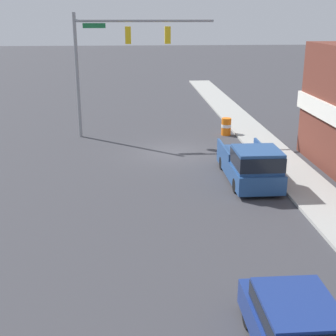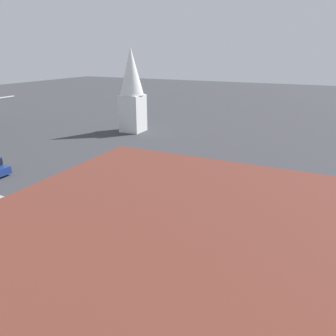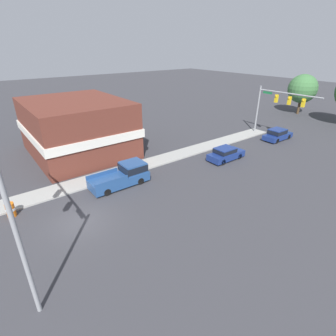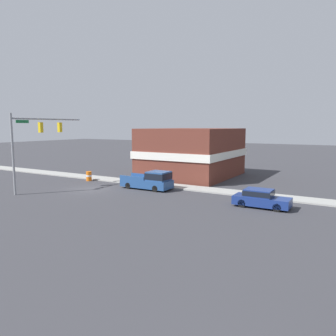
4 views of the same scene
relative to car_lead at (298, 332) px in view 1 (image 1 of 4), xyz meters
name	(u,v)px [view 1 (image 1 of 4)]	position (x,y,z in m)	size (l,w,h in m)	color
ground_plane	(173,153)	(1.41, -17.38, -0.77)	(200.00, 200.00, 0.00)	#38383D
sidewalk_curb	(269,149)	(-4.29, -17.38, -0.70)	(2.40, 60.00, 0.14)	#9E9E99
near_signal_assembly	(118,47)	(4.51, -21.61, 4.95)	(8.73, 0.49, 7.80)	gray
car_lead	(298,332)	(0.00, 0.00, 0.00)	(1.84, 4.49, 1.48)	black
pickup_truck_parked	(251,164)	(-1.84, -11.90, 0.18)	(2.10, 5.46, 1.95)	black
construction_barrel	(226,126)	(-2.49, -21.32, -0.19)	(0.66, 0.66, 1.14)	orange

